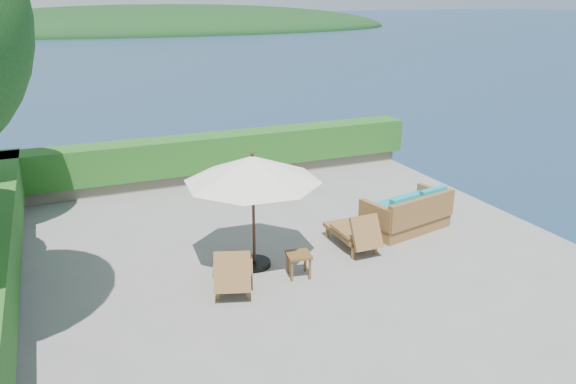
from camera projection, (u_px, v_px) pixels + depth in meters
name	position (u px, v px, depth m)	size (l,w,h in m)	color
ground	(290.00, 254.00, 11.86)	(12.00, 12.00, 0.00)	gray
foundation	(290.00, 318.00, 12.37)	(12.00, 12.00, 3.00)	#60584C
ocean	(290.00, 373.00, 12.85)	(600.00, 600.00, 0.00)	#182E4B
offshore_island	(164.00, 30.00, 143.65)	(126.00, 57.60, 12.60)	black
planter_wall_far	(215.00, 174.00, 16.66)	(12.00, 0.60, 0.36)	slate
hedge_far	(214.00, 152.00, 16.44)	(12.40, 0.90, 1.00)	#204814
patio_umbrella	(253.00, 170.00, 10.69)	(3.40, 3.40, 2.40)	black
lounge_left	(233.00, 269.00, 10.39)	(1.12, 1.71, 0.92)	brown
lounge_right	(354.00, 232.00, 12.02)	(0.72, 1.56, 0.90)	brown
side_table	(299.00, 258.00, 10.80)	(0.52, 0.52, 0.48)	brown
wicker_loveseat	(408.00, 214.00, 12.98)	(2.22, 1.46, 1.01)	brown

